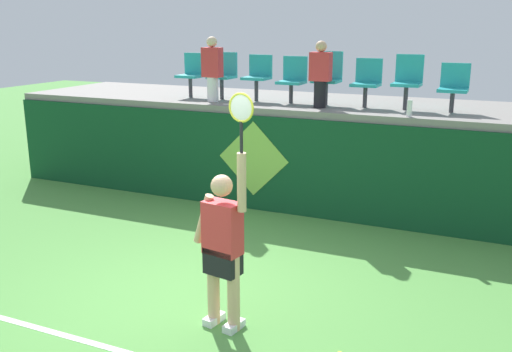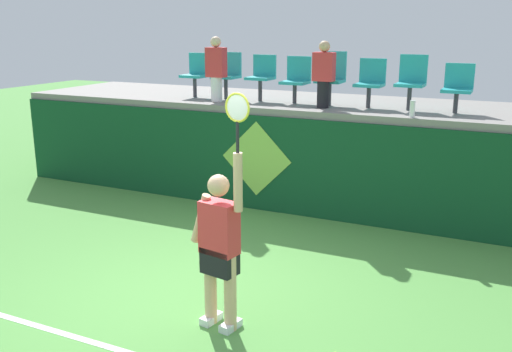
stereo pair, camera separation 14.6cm
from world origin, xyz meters
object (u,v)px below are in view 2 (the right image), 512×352
object	(u,v)px
stadium_chair_0	(197,72)
spectator_0	(324,74)
stadium_chair_4	(331,76)
spectator_1	(216,68)
tennis_player	(220,244)
stadium_chair_1	(228,73)
stadium_chair_7	(458,86)
stadium_chair_2	(262,75)
stadium_chair_3	(297,78)
stadium_chair_5	(371,81)
stadium_chair_6	(411,79)
water_bottle	(412,109)

from	to	relation	value
stadium_chair_0	spectator_0	bearing A→B (deg)	-8.51
stadium_chair_4	spectator_1	xyz separation A→B (m)	(-1.99, -0.43, 0.09)
tennis_player	stadium_chair_0	xyz separation A→B (m)	(-3.03, 4.62, 1.27)
spectator_1	stadium_chair_1	bearing A→B (deg)	90.00
stadium_chair_1	spectator_1	xyz separation A→B (m)	(-0.00, -0.42, 0.12)
stadium_chair_4	stadium_chair_7	bearing A→B (deg)	-0.22
spectator_0	tennis_player	bearing A→B (deg)	-84.79
stadium_chair_2	stadium_chair_7	world-z (taller)	stadium_chair_2
stadium_chair_3	stadium_chair_5	world-z (taller)	stadium_chair_3
stadium_chair_6	stadium_chair_7	xyz separation A→B (m)	(0.71, -0.01, -0.07)
stadium_chair_1	spectator_1	bearing A→B (deg)	-90.00
stadium_chair_0	stadium_chair_5	distance (m)	3.32
tennis_player	stadium_chair_2	world-z (taller)	stadium_chair_2
stadium_chair_0	stadium_chair_7	distance (m)	4.69
water_bottle	spectator_1	size ratio (longest dim) A/B	0.22
spectator_1	water_bottle	bearing A→B (deg)	-5.65
stadium_chair_5	stadium_chair_6	bearing A→B (deg)	0.37
stadium_chair_4	stadium_chair_6	xyz separation A→B (m)	(1.33, -0.00, -0.01)
tennis_player	stadium_chair_5	bearing A→B (deg)	86.40
stadium_chair_2	stadium_chair_3	size ratio (longest dim) A/B	1.02
stadium_chair_1	stadium_chair_4	bearing A→B (deg)	0.15
stadium_chair_7	stadium_chair_5	bearing A→B (deg)	179.95
stadium_chair_6	stadium_chair_0	bearing A→B (deg)	-179.93
stadium_chair_6	stadium_chair_4	bearing A→B (deg)	179.90
stadium_chair_7	tennis_player	bearing A→B (deg)	-109.75
stadium_chair_6	spectator_1	xyz separation A→B (m)	(-3.32, -0.43, 0.10)
tennis_player	stadium_chair_1	bearing A→B (deg)	117.15
stadium_chair_2	stadium_chair_6	distance (m)	2.62
water_bottle	stadium_chair_1	world-z (taller)	stadium_chair_1
stadium_chair_3	spectator_1	xyz separation A→B (m)	(-1.36, -0.42, 0.15)
stadium_chair_1	stadium_chair_4	distance (m)	1.99
tennis_player	stadium_chair_7	xyz separation A→B (m)	(1.66, 4.62, 1.23)
stadium_chair_3	spectator_1	distance (m)	1.43
stadium_chair_4	spectator_1	bearing A→B (deg)	-167.83
stadium_chair_2	stadium_chair_1	bearing A→B (deg)	179.66
tennis_player	stadium_chair_3	bearing A→B (deg)	102.37
water_bottle	tennis_player	bearing A→B (deg)	-106.36
stadium_chair_6	stadium_chair_7	size ratio (longest dim) A/B	1.16
stadium_chair_0	spectator_1	size ratio (longest dim) A/B	0.72
stadium_chair_4	stadium_chair_0	bearing A→B (deg)	-179.85
stadium_chair_2	stadium_chair_6	bearing A→B (deg)	0.15
tennis_player	stadium_chair_3	world-z (taller)	stadium_chair_3
stadium_chair_5	stadium_chair_7	world-z (taller)	stadium_chair_5
water_bottle	stadium_chair_2	size ratio (longest dim) A/B	0.31
stadium_chair_2	tennis_player	bearing A→B (deg)	-70.06
stadium_chair_3	stadium_chair_4	world-z (taller)	stadium_chair_4
stadium_chair_4	stadium_chair_5	bearing A→B (deg)	-0.56
stadium_chair_4	stadium_chair_3	bearing A→B (deg)	-179.62
stadium_chair_3	stadium_chair_1	bearing A→B (deg)	-179.96
stadium_chair_3	stadium_chair_5	distance (m)	1.30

